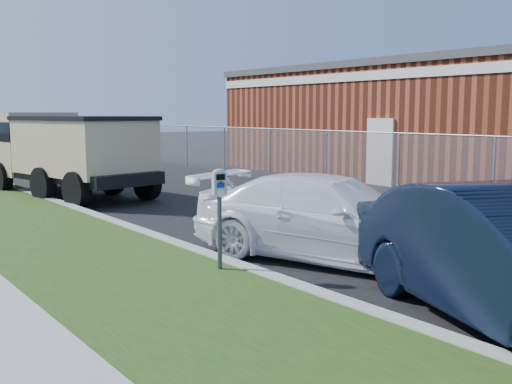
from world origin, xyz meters
TOP-DOWN VIEW (x-y plane):
  - ground at (0.00, 0.00)m, footprint 120.00×120.00m
  - chainlink_fence at (6.00, 7.00)m, footprint 0.06×30.06m
  - brick_building at (12.00, 8.00)m, footprint 9.20×14.20m
  - parking_meter at (-2.96, -0.21)m, footprint 0.23×0.18m
  - white_wagon at (-0.95, -0.31)m, footprint 3.50×5.08m
  - dump_truck at (-1.71, 9.78)m, footprint 3.33×6.40m

SIDE VIEW (x-z plane):
  - ground at x=0.00m, z-range 0.00..0.00m
  - white_wagon at x=-0.95m, z-range 0.00..1.36m
  - parking_meter at x=-2.96m, z-range 0.46..1.91m
  - chainlink_fence at x=6.00m, z-range -13.74..16.26m
  - dump_truck at x=-1.71m, z-range 0.15..2.54m
  - brick_building at x=12.00m, z-range 0.04..4.21m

